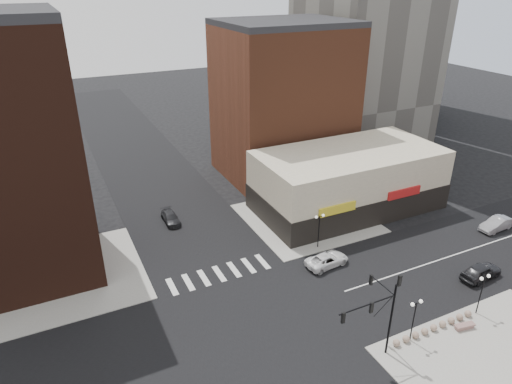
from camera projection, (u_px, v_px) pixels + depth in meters
ground at (254, 322)px, 41.26m from camera, size 240.00×240.00×0.00m
road_ew at (254, 322)px, 41.26m from camera, size 200.00×14.00×0.02m
road_ns at (254, 322)px, 41.26m from camera, size 14.00×200.00×0.02m
sidewalk_nw at (68, 277)px, 47.31m from camera, size 15.00×15.00×0.12m
sidewalk_ne at (307, 218)px, 58.71m from camera, size 15.00×15.00×0.12m
sidewalk_se at (511, 370)px, 36.16m from camera, size 18.00×14.00×0.12m
building_ne_midrise at (283, 104)px, 67.94m from camera, size 18.00×15.00×22.00m
building_ne_row at (348, 185)px, 60.28m from camera, size 24.20×12.20×8.00m
traffic_signal at (380, 307)px, 35.61m from camera, size 5.59×3.09×7.77m
street_lamp_se_a at (415, 311)px, 37.68m from camera, size 1.22×0.32×4.16m
street_lamp_se_b at (483, 285)px, 40.82m from camera, size 1.22×0.32×4.16m
street_lamp_ne at (319, 223)px, 51.06m from camera, size 1.22×0.32×4.16m
bollard_row at (434, 328)px, 39.97m from camera, size 9.02×0.62×0.62m
white_suv at (327, 260)px, 49.03m from camera, size 5.16×2.80×1.37m
dark_sedan_east at (481, 271)px, 46.85m from camera, size 4.97×2.33×1.65m
silver_sedan at (497, 224)px, 55.84m from camera, size 4.84×1.93×1.56m
dark_sedan_north at (171, 218)px, 57.60m from camera, size 1.76×4.31×1.25m
stone_bench at (464, 326)px, 40.23m from camera, size 1.96×0.89×0.44m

